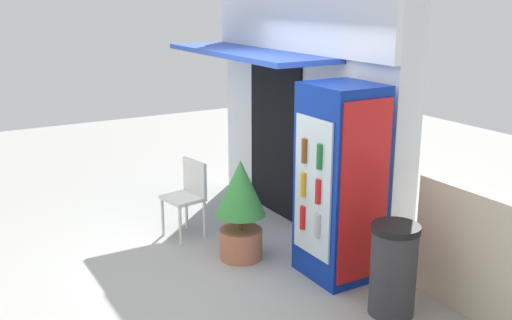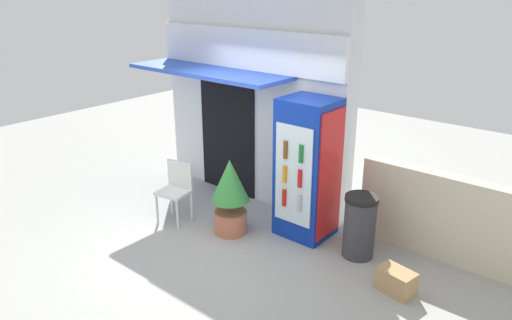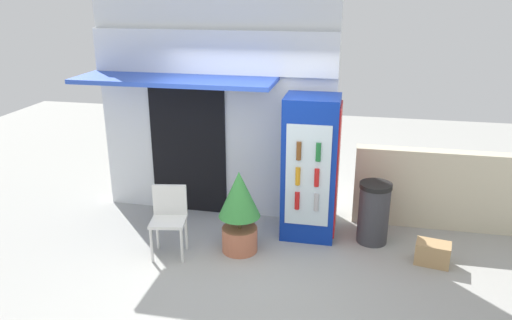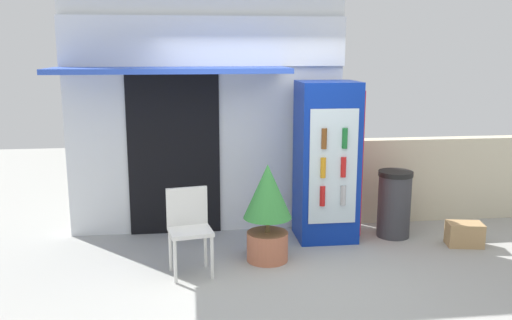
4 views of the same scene
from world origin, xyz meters
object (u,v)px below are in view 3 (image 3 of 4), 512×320
drink_cooler (311,168)px  trash_bin (374,213)px  potted_plant_near_shop (239,207)px  plastic_chair (169,215)px  cardboard_box (433,253)px

drink_cooler → trash_bin: 1.03m
potted_plant_near_shop → trash_bin: size_ratio=1.31×
drink_cooler → potted_plant_near_shop: (-0.84, -0.66, -0.36)m
plastic_chair → trash_bin: size_ratio=1.07×
cardboard_box → potted_plant_near_shop: bearing=-176.2°
plastic_chair → trash_bin: (2.57, 0.83, -0.11)m
plastic_chair → trash_bin: 2.71m
potted_plant_near_shop → cardboard_box: size_ratio=2.68×
trash_bin → cardboard_box: (0.73, -0.44, -0.28)m
potted_plant_near_shop → drink_cooler: bearing=38.3°
drink_cooler → plastic_chair: 1.97m
trash_bin → cardboard_box: trash_bin is taller
drink_cooler → trash_bin: bearing=-3.8°
drink_cooler → trash_bin: (0.87, -0.06, -0.55)m
drink_cooler → potted_plant_near_shop: bearing=-141.7°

